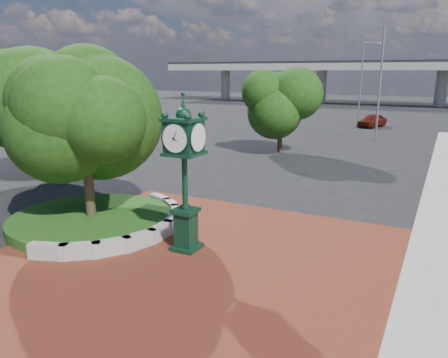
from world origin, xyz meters
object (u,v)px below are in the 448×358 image
parked_car (372,120)px  post_clock (185,168)px  street_lamp_far (363,76)px  street_lamp_near (384,75)px

parked_car → post_clock: bearing=-71.5°
post_clock → street_lamp_far: street_lamp_far is taller
post_clock → street_lamp_near: size_ratio=0.54×
parked_car → street_lamp_far: (-2.07, 4.61, 4.55)m
parked_car → street_lamp_far: size_ratio=0.46×
post_clock → street_lamp_near: street_lamp_near is taller
post_clock → street_lamp_near: (2.11, 27.01, 2.67)m
parked_car → street_lamp_near: size_ratio=0.44×
street_lamp_near → street_lamp_far: 14.94m
street_lamp_far → parked_car: bearing=-65.9°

